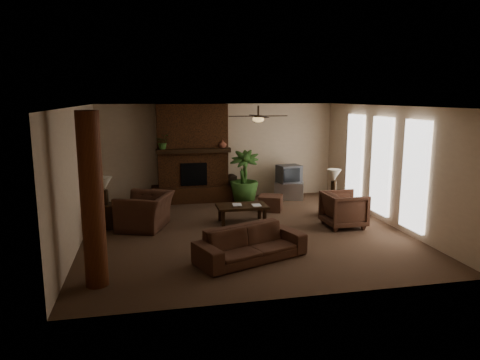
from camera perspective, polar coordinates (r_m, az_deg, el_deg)
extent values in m
plane|color=brown|center=(10.16, 0.47, -6.52)|extent=(7.00, 7.00, 0.00)
plane|color=silver|center=(9.70, 0.49, 9.48)|extent=(7.00, 7.00, 0.00)
plane|color=#CAB192|center=(13.24, -2.77, 3.71)|extent=(7.00, 0.00, 7.00)
plane|color=#CAB192|center=(6.53, 7.09, -3.62)|extent=(7.00, 0.00, 7.00)
plane|color=#CAB192|center=(9.72, -20.12, 0.52)|extent=(0.00, 7.00, 7.00)
plane|color=#CAB192|center=(11.11, 18.41, 1.83)|extent=(0.00, 7.00, 7.00)
cube|color=#542D16|center=(12.89, -6.11, 3.47)|extent=(2.00, 0.50, 2.80)
cube|color=#542D16|center=(12.99, -5.97, -1.73)|extent=(2.40, 0.70, 0.45)
cube|color=black|center=(12.72, -5.94, 0.74)|extent=(0.75, 0.04, 0.65)
cube|color=black|center=(12.60, -5.99, 3.77)|extent=(2.10, 0.28, 0.12)
cube|color=white|center=(12.49, 14.52, 2.73)|extent=(0.08, 0.85, 2.35)
cube|color=white|center=(11.27, 17.66, 1.73)|extent=(0.08, 0.85, 2.35)
cube|color=white|center=(10.09, 21.55, 0.50)|extent=(0.08, 0.85, 2.35)
cylinder|color=brown|center=(7.31, -18.45, -2.55)|extent=(0.36, 0.36, 2.80)
cube|color=black|center=(11.52, -18.49, 0.36)|extent=(0.10, 1.00, 2.10)
cylinder|color=#2F2215|center=(10.09, 2.37, 8.83)|extent=(0.04, 0.04, 0.24)
cylinder|color=#2F2215|center=(10.10, 2.36, 8.15)|extent=(0.20, 0.20, 0.06)
ellipsoid|color=#F2BF72|center=(10.10, 2.36, 7.81)|extent=(0.26, 0.26, 0.14)
cube|color=black|center=(10.20, 4.56, 8.21)|extent=(0.55, 0.12, 0.01)
cube|color=black|center=(10.00, 0.12, 8.20)|extent=(0.55, 0.12, 0.01)
cube|color=black|center=(10.48, 1.82, 8.30)|extent=(0.12, 0.55, 0.01)
cube|color=black|center=(9.71, 2.95, 8.11)|extent=(0.12, 0.55, 0.01)
imported|color=#503122|center=(8.31, 1.39, -7.52)|extent=(2.17, 1.32, 0.82)
imported|color=#503122|center=(10.44, -12.09, -3.21)|extent=(1.18, 1.44, 1.08)
imported|color=#503122|center=(10.62, 13.22, -3.51)|extent=(0.84, 0.90, 0.91)
cube|color=black|center=(10.70, 0.25, -3.40)|extent=(1.20, 0.70, 0.06)
cube|color=black|center=(10.43, -2.16, -5.01)|extent=(0.07, 0.07, 0.37)
cube|color=black|center=(10.63, 3.18, -4.71)|extent=(0.07, 0.07, 0.37)
cube|color=black|center=(10.90, -2.61, -4.32)|extent=(0.07, 0.07, 0.37)
cube|color=black|center=(11.10, 2.51, -4.04)|extent=(0.07, 0.07, 0.37)
cube|color=#503122|center=(11.92, 3.93, -2.95)|extent=(0.79, 0.79, 0.40)
cube|color=#AFAFB1|center=(13.29, 6.32, -1.35)|extent=(0.97, 0.77, 0.50)
cube|color=#3C3D3F|center=(13.16, 6.31, 0.80)|extent=(0.73, 0.60, 0.52)
cube|color=black|center=(12.92, 6.67, 0.60)|extent=(0.52, 0.12, 0.40)
cylinder|color=#31251B|center=(13.12, -1.11, -0.99)|extent=(0.34, 0.34, 0.70)
sphere|color=#31251B|center=(13.07, -1.12, 0.08)|extent=(0.34, 0.34, 0.34)
imported|color=#345B24|center=(12.77, 0.52, -1.01)|extent=(1.27, 1.68, 0.83)
cube|color=black|center=(10.80, -16.51, -4.41)|extent=(0.52, 0.52, 0.55)
cylinder|color=#2F2215|center=(10.65, -16.93, -2.14)|extent=(0.17, 0.17, 0.35)
cone|color=beige|center=(10.59, -17.03, -0.42)|extent=(0.45, 0.45, 0.30)
cube|color=black|center=(11.62, 11.73, -3.13)|extent=(0.60, 0.60, 0.55)
cylinder|color=#2F2215|center=(11.50, 11.93, -0.98)|extent=(0.15, 0.15, 0.35)
cone|color=beige|center=(11.44, 11.99, 0.61)|extent=(0.38, 0.38, 0.30)
imported|color=#345B24|center=(12.54, -9.86, 4.66)|extent=(0.43, 0.47, 0.33)
imported|color=#99523D|center=(12.72, -2.24, 4.65)|extent=(0.26, 0.27, 0.22)
imported|color=#999999|center=(10.62, -0.97, -2.55)|extent=(0.22, 0.05, 0.29)
imported|color=#999999|center=(10.58, 1.58, -2.59)|extent=(0.21, 0.03, 0.29)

